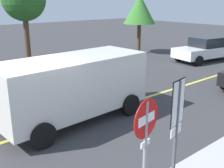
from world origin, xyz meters
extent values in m
plane|color=#38383A|center=(0.00, 0.00, 0.00)|extent=(80.00, 80.00, 0.00)
cube|color=#E0D14C|center=(3.00, 0.00, 0.01)|extent=(28.00, 0.16, 0.01)
cylinder|color=gray|center=(0.15, -4.52, 1.15)|extent=(0.07, 0.07, 2.30)
cylinder|color=red|center=(0.15, -4.52, 1.96)|extent=(0.75, 0.16, 0.76)
cube|color=white|center=(0.15, -4.52, 1.96)|extent=(0.53, 0.12, 0.18)
cube|color=white|center=(0.15, -4.52, 1.46)|extent=(0.28, 0.07, 0.11)
cube|color=#4C4C51|center=(1.10, -4.49, 1.25)|extent=(0.06, 0.06, 2.50)
cube|color=white|center=(1.10, -4.49, 2.02)|extent=(0.50, 0.12, 0.95)
cube|color=black|center=(1.10, -4.49, 2.02)|extent=(0.53, 0.12, 0.99)
cube|color=white|center=(1.10, -4.49, 1.41)|extent=(0.45, 0.11, 0.20)
cube|color=silver|center=(1.44, 0.06, 1.29)|extent=(5.29, 2.25, 1.82)
cube|color=black|center=(3.52, 0.16, 1.69)|extent=(0.25, 1.85, 0.80)
cylinder|color=black|center=(3.16, 1.15, 0.38)|extent=(0.77, 0.30, 0.76)
cylinder|color=black|center=(3.26, -0.85, 0.38)|extent=(0.77, 0.30, 0.76)
cylinder|color=black|center=(-0.37, 0.97, 0.38)|extent=(0.77, 0.30, 0.76)
cylinder|color=black|center=(-0.27, -1.03, 0.38)|extent=(0.77, 0.30, 0.76)
cube|color=white|center=(13.62, 2.67, 0.64)|extent=(4.79, 2.45, 0.64)
cube|color=black|center=(13.84, 2.64, 1.28)|extent=(2.41, 1.88, 0.64)
cylinder|color=black|center=(11.95, 2.02, 0.32)|extent=(0.67, 0.31, 0.64)
cylinder|color=black|center=(12.21, 3.79, 0.32)|extent=(0.67, 0.31, 0.64)
cylinder|color=black|center=(15.29, 3.33, 0.32)|extent=(0.67, 0.31, 0.64)
cylinder|color=#513823|center=(12.22, 7.62, 1.13)|extent=(0.29, 0.29, 2.26)
cone|color=#387A2D|center=(12.22, 7.62, 3.33)|extent=(2.42, 2.42, 2.15)
cylinder|color=#513823|center=(3.30, 7.84, 1.69)|extent=(0.30, 0.30, 3.39)
camera|label=1|loc=(-3.31, -7.68, 4.03)|focal=44.74mm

